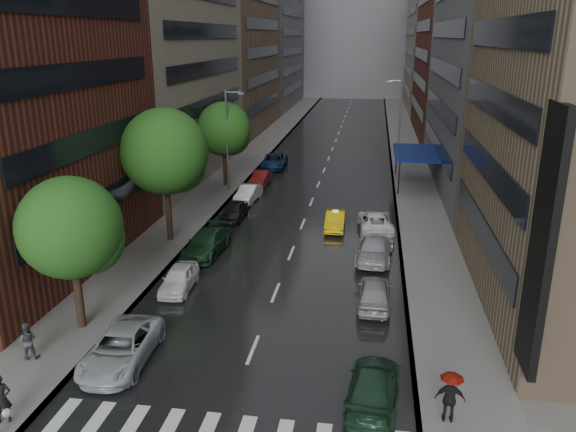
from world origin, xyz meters
name	(u,v)px	position (x,y,z in m)	size (l,w,h in m)	color
ground	(231,404)	(0.00, 0.00, 0.00)	(220.00, 220.00, 0.00)	gray
road	(331,152)	(0.00, 50.00, 0.01)	(14.00, 140.00, 0.01)	black
sidewalk_left	(259,149)	(-9.00, 50.00, 0.07)	(4.00, 140.00, 0.15)	gray
sidewalk_right	(406,153)	(9.00, 50.00, 0.07)	(4.00, 140.00, 0.15)	gray
buildings_left	(226,16)	(-15.00, 58.79, 15.99)	(8.00, 108.00, 38.00)	maroon
buildings_right	(462,23)	(15.00, 56.70, 15.03)	(8.05, 109.10, 36.00)	#937A5B
building_far	(356,24)	(0.00, 118.00, 16.00)	(40.00, 14.00, 32.00)	slate
tree_near	(70,228)	(-8.60, 4.64, 5.19)	(4.76, 4.76, 7.59)	#382619
tree_mid	(165,152)	(-8.60, 16.96, 6.28)	(5.76, 5.76, 9.18)	#382619
tree_far	(224,129)	(-8.60, 32.00, 5.40)	(4.96, 4.96, 7.90)	#382619
taxi	(335,220)	(2.50, 21.29, 0.65)	(1.37, 3.94, 1.30)	#E6BB0C
parked_cars_left	(230,216)	(-5.40, 20.96, 0.72)	(2.73, 43.58, 1.50)	#B3BABD
parked_cars_right	(375,266)	(5.40, 12.92, 0.72)	(2.80, 25.47, 1.53)	#1B3B26
ped_bag_walker	(2,400)	(-7.89, -2.40, 1.07)	(0.82, 0.71, 1.89)	black
ped_black_umbrella	(26,333)	(-9.46, 1.63, 1.38)	(0.99, 0.98, 2.09)	#434348
ped_red_umbrella	(451,393)	(8.15, 0.07, 1.33)	(1.12, 0.82, 2.01)	black
street_lamp_left	(228,139)	(-7.72, 30.00, 4.89)	(1.74, 0.22, 9.00)	gray
street_lamp_right	(399,119)	(7.72, 45.00, 4.89)	(1.74, 0.22, 9.00)	gray
awning	(416,153)	(8.98, 35.00, 3.13)	(4.00, 8.00, 3.12)	navy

